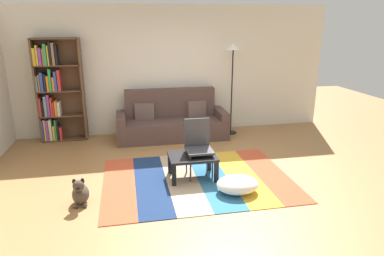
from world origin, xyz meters
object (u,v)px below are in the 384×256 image
coffee_table (192,159)px  pouf (237,184)px  tv_remote (191,156)px  bookshelf (55,91)px  standing_lamp (233,59)px  couch (172,122)px  dog (80,193)px  folding_chair (198,143)px

coffee_table → pouf: size_ratio=1.20×
tv_remote → bookshelf: bearing=147.3°
pouf → standing_lamp: standing_lamp is taller
couch → pouf: bearing=-77.9°
couch → standing_lamp: 1.83m
couch → tv_remote: size_ratio=15.07×
dog → folding_chair: (1.73, 0.61, 0.37)m
couch → pouf: couch is taller
coffee_table → bookshelf: bearing=135.1°
tv_remote → standing_lamp: bearing=71.6°
standing_lamp → bookshelf: bearing=176.3°
couch → folding_chair: bearing=-85.7°
couch → coffee_table: 2.05m
bookshelf → tv_remote: bookshelf is taller
coffee_table → dog: bearing=-162.8°
tv_remote → folding_chair: folding_chair is taller
coffee_table → couch: bearing=91.0°
pouf → standing_lamp: 3.16m
couch → tv_remote: bearing=-89.8°
tv_remote → pouf: bearing=-32.5°
couch → dog: couch is taller
bookshelf → dog: (0.72, -2.83, -0.86)m
pouf → dog: dog is taller
pouf → tv_remote: (-0.56, 0.57, 0.26)m
bookshelf → folding_chair: bearing=-42.2°
folding_chair → couch: bearing=146.0°
coffee_table → folding_chair: bearing=44.9°
coffee_table → standing_lamp: (1.27, 2.09, 1.31)m
coffee_table → folding_chair: size_ratio=0.80×
standing_lamp → coffee_table: bearing=-121.2°
bookshelf → coffee_table: 3.37m
bookshelf → tv_remote: size_ratio=13.67×
coffee_table → standing_lamp: standing_lamp is taller
couch → pouf: 2.72m
coffee_table → standing_lamp: bearing=58.8°
tv_remote → couch: bearing=103.1°
dog → standing_lamp: 4.14m
dog → tv_remote: dog is taller
coffee_table → pouf: bearing=-48.5°
coffee_table → tv_remote: size_ratio=4.82×
bookshelf → tv_remote: (2.31, -2.36, -0.64)m
bookshelf → tv_remote: 3.36m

